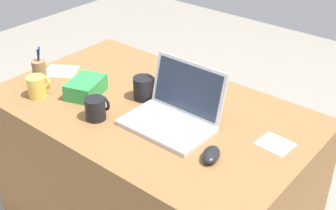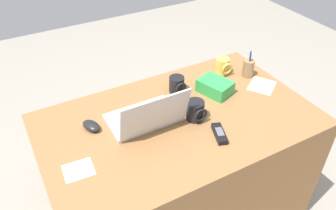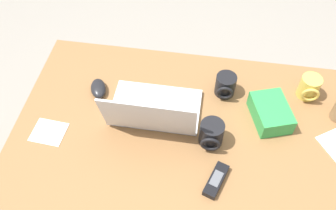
{
  "view_description": "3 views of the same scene",
  "coord_description": "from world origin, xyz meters",
  "px_view_note": "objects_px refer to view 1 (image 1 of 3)",
  "views": [
    {
      "loc": [
        1.08,
        -1.2,
        1.71
      ],
      "look_at": [
        0.11,
        -0.02,
        0.8
      ],
      "focal_mm": 48.34,
      "sensor_mm": 36.0,
      "label": 1
    },
    {
      "loc": [
        0.67,
        1.1,
        1.8
      ],
      "look_at": [
        0.03,
        -0.06,
        0.8
      ],
      "focal_mm": 36.54,
      "sensor_mm": 36.0,
      "label": 2
    },
    {
      "loc": [
        -0.03,
        0.76,
        1.88
      ],
      "look_at": [
        0.1,
        -0.08,
        0.77
      ],
      "focal_mm": 39.01,
      "sensor_mm": 36.0,
      "label": 3
    }
  ],
  "objects_px": {
    "snack_bag": "(86,87)",
    "coffee_mug_spare": "(96,108)",
    "computer_mouse": "(211,155)",
    "coffee_mug_tall": "(144,88)",
    "cordless_phone": "(162,80)",
    "coffee_mug_white": "(38,86)",
    "pen_holder": "(39,71)",
    "laptop": "(173,113)"
  },
  "relations": [
    {
      "from": "coffee_mug_tall",
      "to": "computer_mouse",
      "type": "bearing_deg",
      "value": -20.12
    },
    {
      "from": "cordless_phone",
      "to": "snack_bag",
      "type": "height_order",
      "value": "snack_bag"
    },
    {
      "from": "coffee_mug_tall",
      "to": "snack_bag",
      "type": "distance_m",
      "value": 0.25
    },
    {
      "from": "laptop",
      "to": "coffee_mug_spare",
      "type": "height_order",
      "value": "laptop"
    },
    {
      "from": "cordless_phone",
      "to": "snack_bag",
      "type": "bearing_deg",
      "value": -121.45
    },
    {
      "from": "laptop",
      "to": "coffee_mug_tall",
      "type": "distance_m",
      "value": 0.24
    },
    {
      "from": "laptop",
      "to": "coffee_mug_tall",
      "type": "relative_size",
      "value": 3.47
    },
    {
      "from": "coffee_mug_white",
      "to": "snack_bag",
      "type": "relative_size",
      "value": 0.55
    },
    {
      "from": "coffee_mug_white",
      "to": "pen_holder",
      "type": "relative_size",
      "value": 0.56
    },
    {
      "from": "cordless_phone",
      "to": "coffee_mug_tall",
      "type": "bearing_deg",
      "value": -78.6
    },
    {
      "from": "coffee_mug_spare",
      "to": "cordless_phone",
      "type": "relative_size",
      "value": 0.68
    },
    {
      "from": "coffee_mug_spare",
      "to": "pen_holder",
      "type": "bearing_deg",
      "value": 172.6
    },
    {
      "from": "coffee_mug_spare",
      "to": "cordless_phone",
      "type": "distance_m",
      "value": 0.4
    },
    {
      "from": "laptop",
      "to": "computer_mouse",
      "type": "height_order",
      "value": "laptop"
    },
    {
      "from": "computer_mouse",
      "to": "snack_bag",
      "type": "bearing_deg",
      "value": 156.56
    },
    {
      "from": "coffee_mug_white",
      "to": "computer_mouse",
      "type": "bearing_deg",
      "value": 7.38
    },
    {
      "from": "coffee_mug_spare",
      "to": "pen_holder",
      "type": "relative_size",
      "value": 0.55
    },
    {
      "from": "coffee_mug_spare",
      "to": "coffee_mug_white",
      "type": "bearing_deg",
      "value": -173.52
    },
    {
      "from": "snack_bag",
      "to": "coffee_mug_spare",
      "type": "bearing_deg",
      "value": -30.05
    },
    {
      "from": "coffee_mug_spare",
      "to": "snack_bag",
      "type": "height_order",
      "value": "coffee_mug_spare"
    },
    {
      "from": "computer_mouse",
      "to": "pen_holder",
      "type": "xyz_separation_m",
      "value": [
        -0.94,
        -0.01,
        0.03
      ]
    },
    {
      "from": "laptop",
      "to": "coffee_mug_white",
      "type": "bearing_deg",
      "value": -160.93
    },
    {
      "from": "computer_mouse",
      "to": "coffee_mug_tall",
      "type": "distance_m",
      "value": 0.5
    },
    {
      "from": "laptop",
      "to": "cordless_phone",
      "type": "relative_size",
      "value": 2.49
    },
    {
      "from": "cordless_phone",
      "to": "coffee_mug_spare",
      "type": "bearing_deg",
      "value": -90.72
    },
    {
      "from": "cordless_phone",
      "to": "pen_holder",
      "type": "distance_m",
      "value": 0.56
    },
    {
      "from": "computer_mouse",
      "to": "pen_holder",
      "type": "relative_size",
      "value": 0.6
    },
    {
      "from": "computer_mouse",
      "to": "coffee_mug_white",
      "type": "bearing_deg",
      "value": 166.61
    },
    {
      "from": "coffee_mug_white",
      "to": "coffee_mug_tall",
      "type": "distance_m",
      "value": 0.46
    },
    {
      "from": "coffee_mug_tall",
      "to": "pen_holder",
      "type": "xyz_separation_m",
      "value": [
        -0.47,
        -0.18,
        0.0
      ]
    },
    {
      "from": "coffee_mug_tall",
      "to": "coffee_mug_spare",
      "type": "xyz_separation_m",
      "value": [
        -0.04,
        -0.24,
        -0.0
      ]
    },
    {
      "from": "computer_mouse",
      "to": "coffee_mug_spare",
      "type": "height_order",
      "value": "coffee_mug_spare"
    },
    {
      "from": "coffee_mug_spare",
      "to": "coffee_mug_tall",
      "type": "bearing_deg",
      "value": 81.35
    },
    {
      "from": "laptop",
      "to": "cordless_phone",
      "type": "distance_m",
      "value": 0.35
    },
    {
      "from": "cordless_phone",
      "to": "pen_holder",
      "type": "relative_size",
      "value": 0.81
    },
    {
      "from": "coffee_mug_spare",
      "to": "pen_holder",
      "type": "xyz_separation_m",
      "value": [
        -0.44,
        0.06,
        0.01
      ]
    },
    {
      "from": "computer_mouse",
      "to": "coffee_mug_tall",
      "type": "bearing_deg",
      "value": 139.11
    },
    {
      "from": "laptop",
      "to": "coffee_mug_tall",
      "type": "xyz_separation_m",
      "value": [
        -0.22,
        0.08,
        0.0
      ]
    },
    {
      "from": "computer_mouse",
      "to": "coffee_mug_spare",
      "type": "xyz_separation_m",
      "value": [
        -0.5,
        -0.07,
        0.03
      ]
    },
    {
      "from": "laptop",
      "to": "cordless_phone",
      "type": "height_order",
      "value": "laptop"
    },
    {
      "from": "cordless_phone",
      "to": "pen_holder",
      "type": "bearing_deg",
      "value": -142.29
    },
    {
      "from": "pen_holder",
      "to": "snack_bag",
      "type": "bearing_deg",
      "value": 9.85
    }
  ]
}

